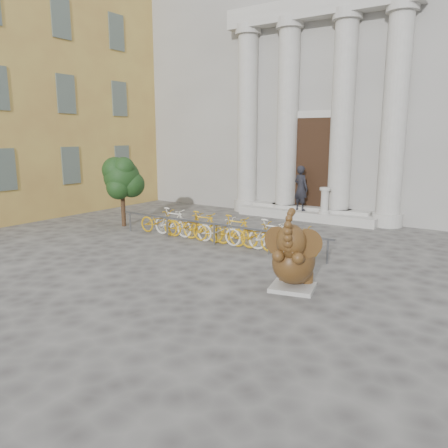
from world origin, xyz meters
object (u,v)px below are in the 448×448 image
Objects in this scene: elephant_statue at (293,260)px; pedestrian at (301,188)px; bike_rack at (219,229)px; tree at (122,178)px.

elephant_statue is 1.03× the size of pedestrian.
bike_rack is 4.23× the size of pedestrian.
bike_rack is at bearing 132.50° from elephant_statue.
pedestrian is (0.38, 5.54, 0.81)m from bike_rack.
pedestrian is (-3.52, 8.21, 0.60)m from elephant_statue.
elephant_statue is at bearing 132.33° from pedestrian.
tree reaches higher than bike_rack.
bike_rack is (-3.90, 2.67, -0.20)m from elephant_statue.
elephant_statue is 8.95m from pedestrian.
bike_rack is at bearing -2.92° from tree.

